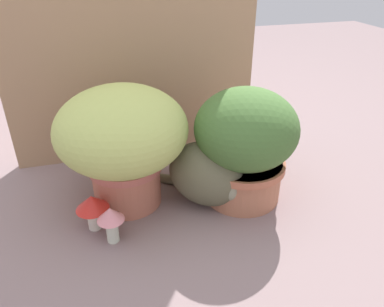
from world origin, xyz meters
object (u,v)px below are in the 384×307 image
(grass_planter, at_px, (123,138))
(leafy_planter, at_px, (245,142))
(cat, at_px, (211,172))
(mushroom_ornament_pink, at_px, (111,219))
(mushroom_ornament_red, at_px, (92,206))

(grass_planter, relative_size, leafy_planter, 1.07)
(cat, distance_m, mushroom_ornament_pink, 0.35)
(grass_planter, xyz_separation_m, leafy_planter, (0.38, -0.07, -0.03))
(grass_planter, distance_m, mushroom_ornament_red, 0.23)
(grass_planter, distance_m, mushroom_ornament_pink, 0.25)
(cat, xyz_separation_m, mushroom_ornament_red, (-0.38, -0.03, -0.04))
(grass_planter, height_order, mushroom_ornament_pink, grass_planter)
(cat, height_order, mushroom_ornament_pink, cat)
(mushroom_ornament_pink, bearing_deg, grass_planter, 69.86)
(leafy_planter, bearing_deg, mushroom_ornament_red, -175.60)
(grass_planter, height_order, leafy_planter, grass_planter)
(leafy_planter, distance_m, mushroom_ornament_pink, 0.48)
(cat, bearing_deg, leafy_planter, 5.89)
(leafy_planter, xyz_separation_m, mushroom_ornament_red, (-0.50, -0.04, -0.13))
(mushroom_ornament_red, bearing_deg, leafy_planter, 4.40)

